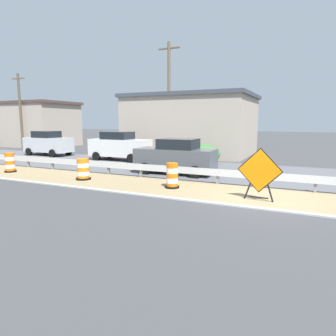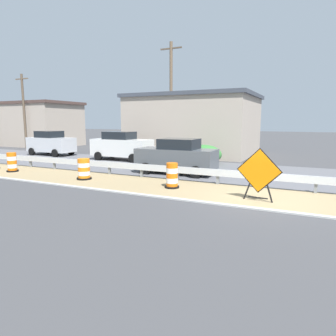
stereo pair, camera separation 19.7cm
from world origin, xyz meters
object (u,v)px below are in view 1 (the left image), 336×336
traffic_barrel_far (10,163)px  traffic_barrel_close (83,170)px  utility_pole_mid (20,110)px  utility_pole_near (169,99)px  traffic_barrel_nearest (172,177)px  car_lead_near_lane (176,156)px  car_distant_a (48,143)px  car_mid_far_lane (119,146)px  warning_sign_diamond (260,172)px

traffic_barrel_far → traffic_barrel_close: bearing=-90.3°
traffic_barrel_far → utility_pole_mid: 16.93m
traffic_barrel_close → utility_pole_near: utility_pole_near is taller
traffic_barrel_nearest → traffic_barrel_close: 4.85m
car_lead_near_lane → utility_pole_near: bearing=-63.8°
traffic_barrel_nearest → traffic_barrel_close: (-0.11, 4.85, -0.03)m
traffic_barrel_nearest → traffic_barrel_far: 10.21m
traffic_barrel_nearest → utility_pole_mid: 25.30m
traffic_barrel_far → utility_pole_mid: size_ratio=0.14×
traffic_barrel_nearest → car_lead_near_lane: bearing=21.1°
utility_pole_mid → car_distant_a: bearing=-115.9°
utility_pole_near → utility_pole_mid: bearing=88.2°
traffic_barrel_close → car_mid_far_lane: (7.23, 2.67, 0.59)m
car_lead_near_lane → car_distant_a: 14.20m
car_distant_a → utility_pole_mid: bearing=156.1°
warning_sign_diamond → car_distant_a: size_ratio=0.45×
warning_sign_diamond → traffic_barrel_nearest: (0.63, 3.79, -0.55)m
warning_sign_diamond → car_mid_far_lane: 13.72m
warning_sign_diamond → car_mid_far_lane: bearing=-119.1°
utility_pole_mid → traffic_barrel_close: bearing=-122.2°
car_mid_far_lane → utility_pole_near: 5.52m
utility_pole_near → utility_pole_mid: (0.56, 17.52, -0.61)m
utility_pole_near → car_lead_near_lane: bearing=-152.4°
utility_pole_near → utility_pole_mid: 17.54m
traffic_barrel_close → utility_pole_near: 11.36m
traffic_barrel_far → utility_pole_near: size_ratio=0.12×
car_mid_far_lane → utility_pole_near: bearing=53.2°
warning_sign_diamond → traffic_barrel_far: warning_sign_diamond is taller
traffic_barrel_far → car_distant_a: 8.86m
warning_sign_diamond → car_lead_near_lane: (4.09, 5.12, -0.07)m
traffic_barrel_nearest → utility_pole_near: bearing=25.5°
warning_sign_diamond → utility_pole_near: 14.59m
car_lead_near_lane → utility_pole_mid: (7.56, 21.17, 3.07)m
utility_pole_near → traffic_barrel_close: bearing=-179.3°
traffic_barrel_nearest → utility_pole_near: size_ratio=0.12×
traffic_barrel_far → warning_sign_diamond: bearing=-92.2°
car_lead_near_lane → car_distant_a: bearing=-17.3°
traffic_barrel_far → car_distant_a: bearing=32.7°
traffic_barrel_close → traffic_barrel_nearest: bearing=-88.7°
traffic_barrel_far → car_distant_a: car_distant_a is taller
car_lead_near_lane → utility_pole_near: utility_pole_near is taller
traffic_barrel_close → car_mid_far_lane: car_mid_far_lane is taller
utility_pole_near → car_distant_a: bearing=107.2°
traffic_barrel_close → car_distant_a: bearing=53.6°
car_lead_near_lane → traffic_barrel_nearest: bearing=109.7°
warning_sign_diamond → car_distant_a: (7.99, 18.77, -0.02)m
car_mid_far_lane → car_lead_near_lane: bearing=-30.1°
traffic_barrel_nearest → utility_pole_near: 12.30m
warning_sign_diamond → traffic_barrel_close: bearing=-88.2°
warning_sign_diamond → utility_pole_near: utility_pole_near is taller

